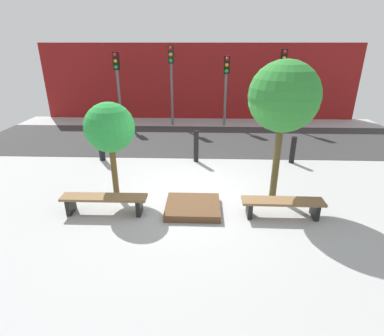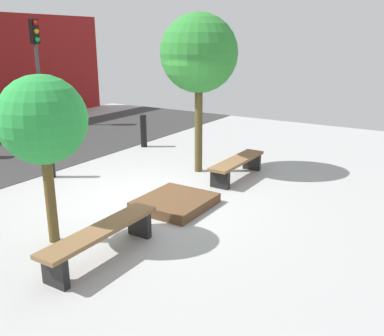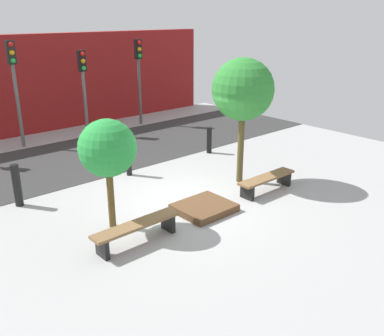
{
  "view_description": "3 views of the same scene",
  "coord_description": "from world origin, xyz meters",
  "views": [
    {
      "loc": [
        0.21,
        -7.0,
        3.74
      ],
      "look_at": [
        -0.02,
        -0.64,
        1.08
      ],
      "focal_mm": 28.0,
      "sensor_mm": 36.0,
      "label": 1
    },
    {
      "loc": [
        -5.9,
        -4.75,
        2.9
      ],
      "look_at": [
        0.41,
        -0.8,
        0.64
      ],
      "focal_mm": 40.0,
      "sensor_mm": 36.0,
      "label": 2
    },
    {
      "loc": [
        -6.37,
        -7.54,
        4.5
      ],
      "look_at": [
        0.1,
        -0.14,
        0.93
      ],
      "focal_mm": 40.0,
      "sensor_mm": 36.0,
      "label": 3
    }
  ],
  "objects": [
    {
      "name": "traffic_light_east",
      "position": [
        3.81,
        7.42,
        2.43
      ],
      "size": [
        0.28,
        0.27,
        3.51
      ],
      "color": "#4B4B4B",
      "rests_on": "ground"
    },
    {
      "name": "road_strip",
      "position": [
        0.0,
        4.97,
        0.01
      ],
      "size": [
        18.0,
        4.33,
        0.01
      ],
      "primitive_type": "cube",
      "color": "#323232",
      "rests_on": "ground"
    },
    {
      "name": "ground_plane",
      "position": [
        0.0,
        0.0,
        0.0
      ],
      "size": [
        18.0,
        18.0,
        0.0
      ],
      "primitive_type": "plane",
      "color": "#A3A3A3"
    },
    {
      "name": "traffic_light_mid_east",
      "position": [
        1.27,
        7.42,
        2.24
      ],
      "size": [
        0.28,
        0.27,
        3.21
      ],
      "color": "slate",
      "rests_on": "ground"
    },
    {
      "name": "tree_behind_left_bench",
      "position": [
        -2.07,
        0.07,
        1.81
      ],
      "size": [
        1.24,
        1.24,
        2.45
      ],
      "color": "brown",
      "rests_on": "ground"
    },
    {
      "name": "bollard_far_left",
      "position": [
        -3.23,
        2.55,
        0.53
      ],
      "size": [
        0.2,
        0.2,
        1.07
      ],
      "primitive_type": "cylinder",
      "color": "black",
      "rests_on": "ground"
    },
    {
      "name": "bench_right",
      "position": [
        2.07,
        -0.9,
        0.31
      ],
      "size": [
        1.87,
        0.42,
        0.43
      ],
      "rotation": [
        0.0,
        0.0,
        -0.01
      ],
      "color": "black",
      "rests_on": "ground"
    },
    {
      "name": "bench_left",
      "position": [
        -2.07,
        -0.9,
        0.33
      ],
      "size": [
        2.0,
        0.4,
        0.45
      ],
      "rotation": [
        0.0,
        0.0,
        0.01
      ],
      "color": "black",
      "rests_on": "ground"
    },
    {
      "name": "bollard_center",
      "position": [
        3.23,
        2.55,
        0.45
      ],
      "size": [
        0.17,
        0.17,
        0.9
      ],
      "primitive_type": "cylinder",
      "color": "black",
      "rests_on": "ground"
    },
    {
      "name": "planter_bed",
      "position": [
        0.0,
        -0.7,
        0.09
      ],
      "size": [
        1.29,
        1.15,
        0.17
      ],
      "primitive_type": "cube",
      "color": "brown",
      "rests_on": "ground"
    },
    {
      "name": "tree_behind_right_bench",
      "position": [
        2.07,
        0.07,
        2.58
      ],
      "size": [
        1.66,
        1.66,
        3.43
      ],
      "color": "#4E4322",
      "rests_on": "ground"
    },
    {
      "name": "traffic_light_mid_west",
      "position": [
        -1.27,
        7.42,
        2.53
      ],
      "size": [
        0.28,
        0.27,
        3.66
      ],
      "color": "#5C5C5C",
      "rests_on": "ground"
    },
    {
      "name": "building_facade",
      "position": [
        0.0,
        9.13,
        1.88
      ],
      "size": [
        16.2,
        0.5,
        3.76
      ],
      "primitive_type": "cube",
      "color": "maroon",
      "rests_on": "ground"
    },
    {
      "name": "bollard_left",
      "position": [
        0.0,
        2.55,
        0.54
      ],
      "size": [
        0.16,
        0.16,
        1.08
      ],
      "primitive_type": "cylinder",
      "color": "black",
      "rests_on": "ground"
    }
  ]
}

